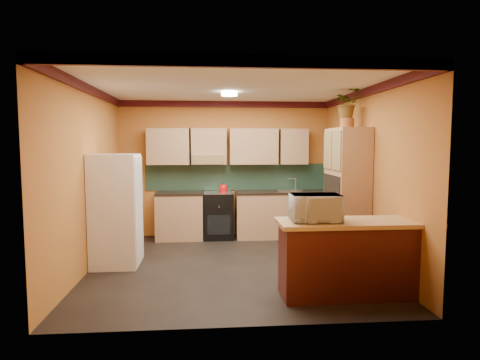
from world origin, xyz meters
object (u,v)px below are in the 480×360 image
object	(u,v)px
microwave	(315,208)
stove	(218,215)
fridge	(116,210)
breakfast_bar	(355,260)
pantry	(346,194)
base_cabinets_back	(250,215)

from	to	relation	value
microwave	stove	bearing A→B (deg)	109.84
stove	microwave	bearing A→B (deg)	-71.19
fridge	breakfast_bar	xyz separation A→B (m)	(3.17, -1.49, -0.41)
pantry	microwave	bearing A→B (deg)	-120.88
pantry	breakfast_bar	xyz separation A→B (m)	(-0.43, -1.56, -0.61)
base_cabinets_back	microwave	bearing A→B (deg)	-81.87
microwave	breakfast_bar	bearing A→B (deg)	1.02
base_cabinets_back	breakfast_bar	world-z (taller)	same
pantry	stove	bearing A→B (deg)	141.43
stove	fridge	xyz separation A→B (m)	(-1.59, -1.67, 0.39)
breakfast_bar	fridge	bearing A→B (deg)	154.86
fridge	pantry	world-z (taller)	pantry
fridge	pantry	distance (m)	3.61
stove	breakfast_bar	distance (m)	3.53
stove	breakfast_bar	xyz separation A→B (m)	(1.58, -3.16, -0.02)
stove	microwave	xyz separation A→B (m)	(1.08, -3.16, 0.64)
base_cabinets_back	pantry	bearing A→B (deg)	-49.19
stove	fridge	bearing A→B (deg)	-133.66
pantry	microwave	size ratio (longest dim) A/B	3.61
pantry	base_cabinets_back	bearing A→B (deg)	130.81
base_cabinets_back	breakfast_bar	xyz separation A→B (m)	(0.96, -3.16, 0.00)
base_cabinets_back	microwave	xyz separation A→B (m)	(0.45, -3.16, 0.65)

